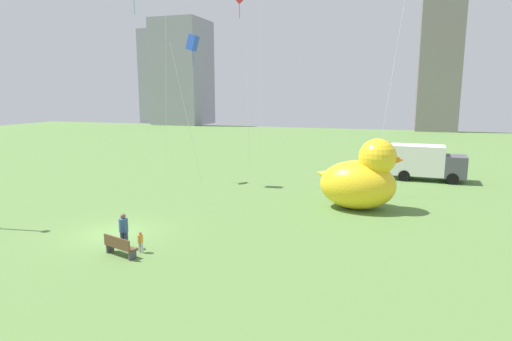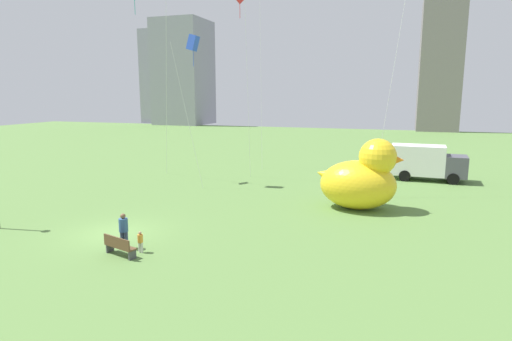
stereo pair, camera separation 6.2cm
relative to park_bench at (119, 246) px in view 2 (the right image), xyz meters
The scene contains 10 objects.
ground_plane 3.37m from the park_bench, 129.32° to the left, with size 140.00×140.00×0.00m, color #5B8240.
park_bench is the anchor object (origin of this frame).
person_adult 1.04m from the park_bench, 112.20° to the left, with size 0.41×0.41×1.66m.
person_child 0.93m from the park_bench, 45.69° to the left, with size 0.24×0.24×0.98m.
giant_inflatable_duck 14.71m from the park_bench, 50.75° to the left, with size 5.28×3.39×4.38m.
box_truck 25.88m from the park_bench, 58.51° to the left, with size 5.91×2.62×2.85m.
city_skyline 80.00m from the park_bench, 108.11° to the left, with size 68.87×11.82×23.93m.
kite_blue 18.18m from the park_bench, 103.52° to the left, with size 2.42×1.61×11.32m.
kite_teal 21.80m from the park_bench, 118.96° to the left, with size 3.17×3.67×15.33m.
kite_red 22.58m from the park_bench, 93.36° to the left, with size 1.14×1.27×15.18m.
Camera 2 is at (13.42, -17.56, 7.02)m, focal length 30.10 mm.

